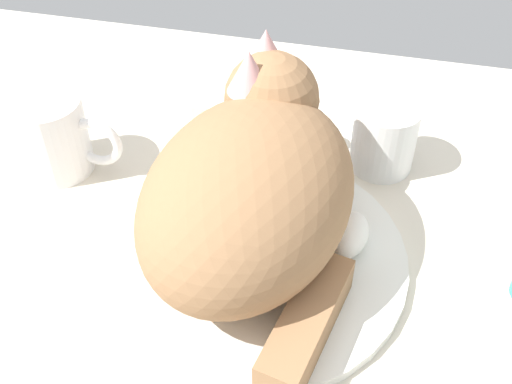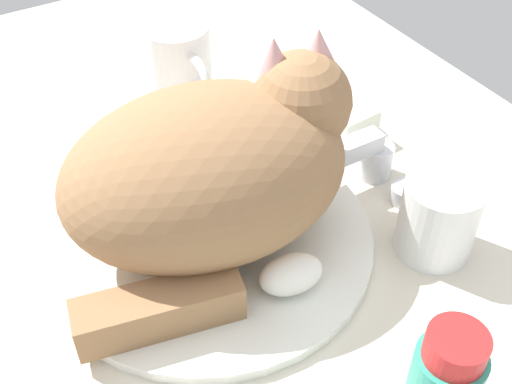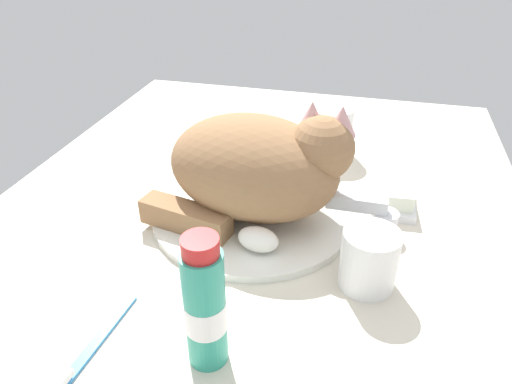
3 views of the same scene
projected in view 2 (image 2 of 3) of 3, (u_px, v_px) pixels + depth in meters
The scene contains 8 objects.
ground_plane at pixel (211, 254), 62.72cm from camera, with size 110.00×82.50×3.00cm, color beige.
sink_basin at pixel (210, 239), 61.34cm from camera, with size 30.17×30.17×1.11cm, color silver.
faucet at pixel (366, 160), 66.86cm from camera, with size 12.33×10.26×5.68cm.
cat at pixel (217, 168), 56.04cm from camera, with size 22.00×29.60×17.21cm.
coffee_mug at pixel (179, 61), 77.05cm from camera, with size 12.03×7.84×8.91cm.
rinse_cup at pixel (438, 218), 58.71cm from camera, with size 6.98×6.98×7.71cm.
soap_dish at pixel (340, 127), 74.05cm from camera, with size 9.00×6.40×1.20cm, color white.
soap_bar at pixel (341, 113), 72.76cm from camera, with size 7.28×4.86×2.64cm, color silver.
Camera 2 is at (38.65, -18.15, 45.01)cm, focal length 46.47 mm.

